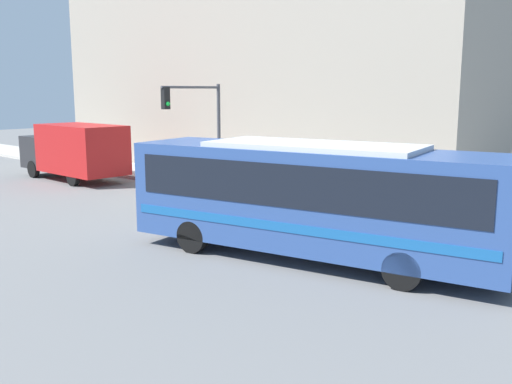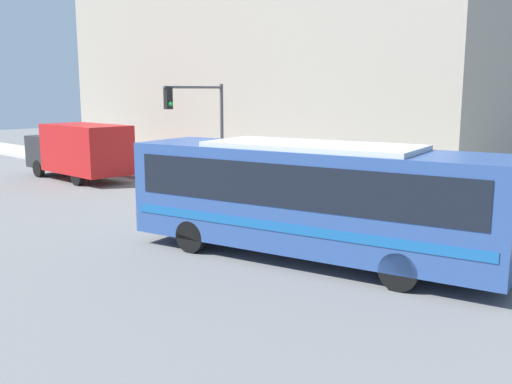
{
  "view_description": "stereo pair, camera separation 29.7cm",
  "coord_description": "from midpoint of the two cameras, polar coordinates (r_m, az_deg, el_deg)",
  "views": [
    {
      "loc": [
        -12.67,
        -7.78,
        4.54
      ],
      "look_at": [
        0.43,
        4.27,
        1.37
      ],
      "focal_mm": 40.0,
      "sensor_mm": 36.0,
      "label": 1
    },
    {
      "loc": [
        -12.47,
        -7.99,
        4.54
      ],
      "look_at": [
        0.43,
        4.27,
        1.37
      ],
      "focal_mm": 40.0,
      "sensor_mm": 36.0,
      "label": 2
    }
  ],
  "objects": [
    {
      "name": "traffic_light_pole",
      "position": [
        25.17,
        -5.12,
        7.48
      ],
      "size": [
        3.28,
        0.35,
        4.66
      ],
      "color": "#47474C",
      "rests_on": "sidewalk"
    },
    {
      "name": "pedestrian_near_corner",
      "position": [
        23.8,
        8.73,
        1.36
      ],
      "size": [
        0.34,
        0.34,
        1.59
      ],
      "color": "#23283D",
      "rests_on": "sidewalk"
    },
    {
      "name": "fire_hydrant",
      "position": [
        20.74,
        13.57,
        -1.33
      ],
      "size": [
        0.27,
        0.36,
        0.73
      ],
      "color": "#999999",
      "rests_on": "sidewalk"
    },
    {
      "name": "ground_plane",
      "position": [
        15.52,
        11.02,
        -7.1
      ],
      "size": [
        120.0,
        120.0,
        0.0
      ],
      "primitive_type": "plane",
      "color": "slate"
    },
    {
      "name": "parking_meter",
      "position": [
        24.91,
        -0.67,
        1.99
      ],
      "size": [
        0.14,
        0.14,
        1.26
      ],
      "color": "#47474C",
      "rests_on": "sidewalk"
    },
    {
      "name": "sidewalk",
      "position": [
        33.89,
        -12.45,
        2.31
      ],
      "size": [
        3.35,
        70.0,
        0.17
      ],
      "color": "#B7B2A8",
      "rests_on": "ground_plane"
    },
    {
      "name": "delivery_truck",
      "position": [
        30.72,
        -17.02,
        4.1
      ],
      "size": [
        2.49,
        6.86,
        2.86
      ],
      "color": "#B21919",
      "rests_on": "ground_plane"
    },
    {
      "name": "building_facade",
      "position": [
        32.42,
        -0.1,
        13.46
      ],
      "size": [
        6.0,
        26.9,
        12.88
      ],
      "color": "#9E9384",
      "rests_on": "ground_plane"
    },
    {
      "name": "city_bus",
      "position": [
        15.34,
        6.11,
        -0.16
      ],
      "size": [
        4.64,
        10.62,
        3.17
      ],
      "rotation": [
        0.0,
        0.0,
        0.21
      ],
      "color": "#2D4C8C",
      "rests_on": "ground_plane"
    }
  ]
}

